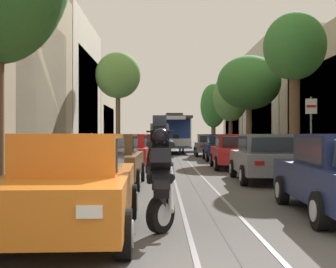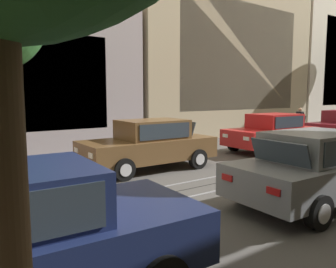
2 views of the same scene
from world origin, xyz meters
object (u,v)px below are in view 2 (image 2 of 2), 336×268
at_px(parked_car_red_mid_left, 272,132).
at_px(pedestrian_on_left_pavement, 300,120).
at_px(parked_car_brown_second_left, 150,144).
at_px(parked_car_grey_second_right, 317,167).
at_px(parked_car_navy_near_right, 10,241).

relative_size(parked_car_red_mid_left, pedestrian_on_left_pavement, 2.68).
distance_m(parked_car_brown_second_left, parked_car_grey_second_right, 5.13).
height_order(parked_car_grey_second_right, pedestrian_on_left_pavement, pedestrian_on_left_pavement).
relative_size(parked_car_red_mid_left, parked_car_navy_near_right, 0.99).
bearing_deg(parked_car_brown_second_left, parked_car_grey_second_right, 12.95).
distance_m(parked_car_navy_near_right, pedestrian_on_left_pavement, 18.82).
height_order(parked_car_navy_near_right, parked_car_grey_second_right, same).
bearing_deg(pedestrian_on_left_pavement, parked_car_brown_second_left, -78.12).
bearing_deg(parked_car_navy_near_right, parked_car_brown_second_left, 135.65).
height_order(parked_car_red_mid_left, parked_car_navy_near_right, same).
height_order(parked_car_brown_second_left, parked_car_grey_second_right, same).
bearing_deg(parked_car_grey_second_right, parked_car_red_mid_left, 134.68).
bearing_deg(parked_car_navy_near_right, pedestrian_on_left_pavement, 114.02).
xyz_separation_m(parked_car_navy_near_right, parked_car_grey_second_right, (-0.09, 6.13, 0.00)).
xyz_separation_m(parked_car_brown_second_left, parked_car_navy_near_right, (5.09, -4.98, 0.00)).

